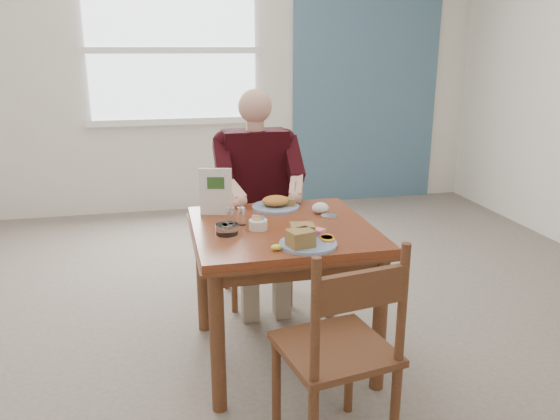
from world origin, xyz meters
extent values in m
plane|color=#61594E|center=(0.00, 0.00, 0.00)|extent=(6.00, 6.00, 0.00)
plane|color=silver|center=(0.00, 3.00, 1.40)|extent=(5.50, 0.00, 5.50)
cube|color=#44677F|center=(1.60, 2.98, 1.40)|extent=(1.60, 0.02, 2.80)
ellipsoid|color=#F9F234|center=(-0.11, -0.34, 0.76)|extent=(0.05, 0.04, 0.03)
ellipsoid|color=white|center=(0.25, 0.17, 0.78)|extent=(0.11, 0.09, 0.06)
cylinder|color=silver|center=(0.28, 0.09, 0.76)|extent=(0.11, 0.11, 0.01)
cube|color=white|center=(-0.40, 2.97, 1.60)|extent=(1.60, 0.02, 1.30)
cube|color=white|center=(-0.40, 2.96, 0.92)|extent=(1.72, 0.04, 0.06)
cube|color=white|center=(-0.40, 2.96, 1.60)|extent=(1.72, 0.04, 0.06)
cube|color=brown|center=(0.00, 0.00, 0.73)|extent=(0.90, 0.90, 0.04)
cube|color=brown|center=(0.00, 0.00, 0.70)|extent=(0.92, 0.92, 0.01)
cylinder|color=brown|center=(-0.39, -0.39, 0.35)|extent=(0.07, 0.07, 0.71)
cylinder|color=brown|center=(0.39, -0.39, 0.35)|extent=(0.07, 0.07, 0.71)
cylinder|color=brown|center=(-0.39, 0.39, 0.35)|extent=(0.07, 0.07, 0.71)
cylinder|color=brown|center=(0.39, 0.39, 0.35)|extent=(0.07, 0.07, 0.71)
cube|color=brown|center=(0.00, -0.39, 0.66)|extent=(0.80, 0.03, 0.08)
cube|color=brown|center=(0.00, 0.39, 0.66)|extent=(0.80, 0.03, 0.08)
cube|color=brown|center=(-0.39, 0.00, 0.66)|extent=(0.03, 0.80, 0.08)
cube|color=brown|center=(0.39, 0.00, 0.66)|extent=(0.03, 0.80, 0.08)
cylinder|color=brown|center=(-0.18, 0.57, 0.23)|extent=(0.04, 0.04, 0.45)
cylinder|color=brown|center=(0.18, 0.57, 0.23)|extent=(0.04, 0.04, 0.45)
cylinder|color=brown|center=(-0.18, 0.93, 0.23)|extent=(0.04, 0.04, 0.45)
cylinder|color=brown|center=(0.18, 0.93, 0.23)|extent=(0.04, 0.04, 0.45)
cube|color=brown|center=(0.00, 0.75, 0.47)|extent=(0.42, 0.42, 0.03)
cylinder|color=brown|center=(-0.18, 0.93, 0.70)|extent=(0.04, 0.04, 0.50)
cylinder|color=brown|center=(0.18, 0.93, 0.70)|extent=(0.04, 0.04, 0.50)
cube|color=brown|center=(0.00, 0.93, 0.80)|extent=(0.38, 0.03, 0.14)
cylinder|color=brown|center=(-0.16, -0.59, 0.23)|extent=(0.05, 0.05, 0.45)
cylinder|color=brown|center=(0.19, -0.53, 0.23)|extent=(0.05, 0.05, 0.45)
cylinder|color=brown|center=(0.25, -0.89, 0.23)|extent=(0.05, 0.05, 0.45)
cube|color=brown|center=(0.04, -0.74, 0.47)|extent=(0.49, 0.49, 0.03)
cylinder|color=brown|center=(-0.10, -0.95, 0.70)|extent=(0.04, 0.04, 0.50)
cylinder|color=brown|center=(0.25, -0.89, 0.70)|extent=(0.04, 0.04, 0.50)
cube|color=brown|center=(0.08, -0.92, 0.80)|extent=(0.38, 0.09, 0.14)
cube|color=gray|center=(-0.10, 0.63, 0.54)|extent=(0.13, 0.38, 0.12)
cube|color=gray|center=(0.10, 0.63, 0.54)|extent=(0.13, 0.38, 0.12)
cube|color=gray|center=(-0.10, 0.45, 0.24)|extent=(0.10, 0.10, 0.48)
cube|color=gray|center=(0.10, 0.45, 0.24)|extent=(0.10, 0.10, 0.48)
cube|color=black|center=(0.00, 0.78, 0.84)|extent=(0.40, 0.22, 0.58)
sphere|color=black|center=(-0.19, 0.78, 1.06)|extent=(0.15, 0.15, 0.15)
sphere|color=black|center=(0.19, 0.78, 1.06)|extent=(0.15, 0.15, 0.15)
cylinder|color=tan|center=(0.00, 0.76, 1.15)|extent=(0.11, 0.11, 0.08)
sphere|color=tan|center=(0.00, 0.76, 1.28)|extent=(0.21, 0.21, 0.21)
cube|color=black|center=(-0.22, 0.67, 0.96)|extent=(0.09, 0.29, 0.27)
cube|color=black|center=(0.22, 0.67, 0.96)|extent=(0.09, 0.29, 0.27)
sphere|color=black|center=(-0.22, 0.55, 0.86)|extent=(0.09, 0.09, 0.09)
sphere|color=black|center=(0.22, 0.55, 0.86)|extent=(0.09, 0.09, 0.09)
cube|color=tan|center=(-0.19, 0.46, 0.82)|extent=(0.14, 0.23, 0.14)
cube|color=tan|center=(0.19, 0.46, 0.82)|extent=(0.14, 0.23, 0.14)
sphere|color=tan|center=(-0.16, 0.37, 0.79)|extent=(0.08, 0.08, 0.08)
sphere|color=tan|center=(0.16, 0.37, 0.79)|extent=(0.08, 0.08, 0.08)
cylinder|color=silver|center=(0.16, 0.37, 0.84)|extent=(0.01, 0.05, 0.12)
cylinder|color=white|center=(0.05, -0.31, 0.76)|extent=(0.30, 0.30, 0.01)
cube|color=tan|center=(0.00, -0.35, 0.80)|extent=(0.13, 0.12, 0.07)
cube|color=tan|center=(0.03, -0.26, 0.80)|extent=(0.12, 0.11, 0.07)
cylinder|color=orange|center=(0.15, -0.30, 0.77)|extent=(0.07, 0.07, 0.01)
cylinder|color=orange|center=(0.15, -0.28, 0.77)|extent=(0.08, 0.08, 0.01)
cylinder|color=orange|center=(0.15, -0.26, 0.77)|extent=(0.09, 0.09, 0.01)
cube|color=pink|center=(0.13, -0.21, 0.78)|extent=(0.07, 0.07, 0.03)
cylinder|color=white|center=(0.03, 0.32, 0.76)|extent=(0.34, 0.34, 0.01)
ellipsoid|color=orange|center=(0.03, 0.32, 0.79)|extent=(0.19, 0.17, 0.06)
cube|color=tan|center=(0.10, 0.32, 0.78)|extent=(0.11, 0.09, 0.04)
cylinder|color=white|center=(-0.13, -0.03, 0.77)|extent=(0.12, 0.12, 0.05)
cube|color=pink|center=(-0.14, -0.03, 0.81)|extent=(0.04, 0.02, 0.02)
cube|color=#6699D8|center=(-0.12, -0.02, 0.81)|extent=(0.03, 0.03, 0.02)
cube|color=#EAD159|center=(-0.14, -0.04, 0.81)|extent=(0.04, 0.02, 0.02)
cube|color=white|center=(-0.14, -0.01, 0.81)|extent=(0.04, 0.02, 0.02)
cylinder|color=white|center=(-0.25, 0.07, 0.79)|extent=(0.05, 0.05, 0.08)
cylinder|color=silver|center=(-0.25, 0.07, 0.84)|extent=(0.05, 0.05, 0.02)
cylinder|color=white|center=(-0.20, 0.06, 0.79)|extent=(0.05, 0.05, 0.08)
cylinder|color=silver|center=(-0.20, 0.06, 0.84)|extent=(0.05, 0.05, 0.02)
cylinder|color=white|center=(-0.29, -0.07, 0.78)|extent=(0.15, 0.15, 0.05)
cylinder|color=white|center=(-0.31, -0.06, 0.79)|extent=(0.04, 0.04, 0.02)
cylinder|color=white|center=(-0.27, -0.06, 0.79)|extent=(0.04, 0.04, 0.02)
cylinder|color=white|center=(-0.30, -0.08, 0.79)|extent=(0.04, 0.04, 0.02)
cube|color=white|center=(-0.31, 0.27, 0.88)|extent=(0.17, 0.05, 0.26)
cube|color=#2D5926|center=(-0.31, 0.26, 0.93)|extent=(0.09, 0.02, 0.06)
camera|label=1|loc=(-0.60, -2.58, 1.62)|focal=35.00mm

